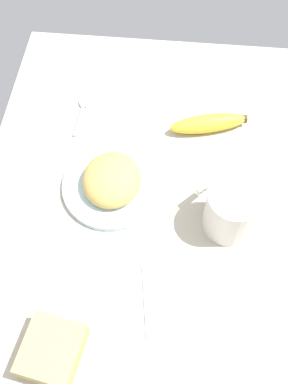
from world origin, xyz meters
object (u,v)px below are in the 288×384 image
at_px(plate_of_food, 112,182).
at_px(paper_napkin, 181,300).
at_px(spoon, 82,108).
at_px(banana, 208,123).
at_px(coffee_mug_black, 231,210).
at_px(sandwich_main, 52,351).

relative_size(plate_of_food, paper_napkin, 1.55).
bearing_deg(spoon, paper_napkin, -149.73).
xyz_separation_m(plate_of_food, paper_napkin, (-0.21, -0.14, -0.02)).
height_order(banana, paper_napkin, banana).
distance_m(coffee_mug_black, paper_napkin, 0.18).
distance_m(plate_of_food, banana, 0.24).
distance_m(coffee_mug_black, sandwich_main, 0.38).
bearing_deg(plate_of_food, coffee_mug_black, -104.65).
bearing_deg(coffee_mug_black, sandwich_main, 133.77).
relative_size(coffee_mug_black, paper_napkin, 0.90).
bearing_deg(sandwich_main, coffee_mug_black, -46.23).
relative_size(banana, paper_napkin, 1.32).
relative_size(sandwich_main, spoon, 0.95).
height_order(coffee_mug_black, banana, coffee_mug_black).
distance_m(plate_of_food, coffee_mug_black, 0.23).
bearing_deg(spoon, plate_of_food, -154.60).
distance_m(sandwich_main, paper_napkin, 0.22).
height_order(sandwich_main, banana, sandwich_main).
distance_m(plate_of_food, paper_napkin, 0.26).
bearing_deg(spoon, coffee_mug_black, -128.60).
xyz_separation_m(coffee_mug_black, spoon, (0.25, 0.31, -0.05)).
height_order(plate_of_food, sandwich_main, plate_of_food).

